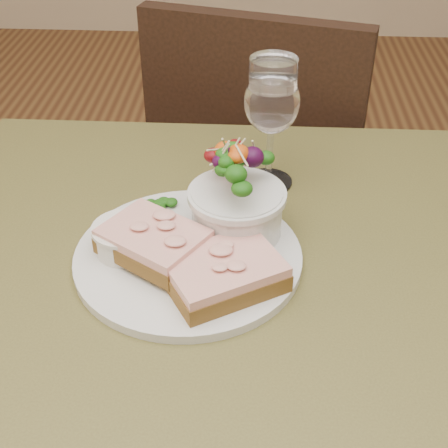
# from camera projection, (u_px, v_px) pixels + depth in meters

# --- Properties ---
(cafe_table) EXTENTS (0.80, 0.80, 0.75)m
(cafe_table) POSITION_uv_depth(u_px,v_px,m) (218.00, 340.00, 0.80)
(cafe_table) COLOR #4B4620
(cafe_table) RESTS_ON ground
(chair_far) EXTENTS (0.52, 0.52, 0.90)m
(chair_far) POSITION_uv_depth(u_px,v_px,m) (266.00, 239.00, 1.55)
(chair_far) COLOR black
(chair_far) RESTS_ON ground
(dinner_plate) EXTENTS (0.28, 0.28, 0.01)m
(dinner_plate) POSITION_uv_depth(u_px,v_px,m) (188.00, 257.00, 0.76)
(dinner_plate) COLOR silver
(dinner_plate) RESTS_ON cafe_table
(sandwich_front) EXTENTS (0.16, 0.15, 0.03)m
(sandwich_front) POSITION_uv_depth(u_px,v_px,m) (224.00, 273.00, 0.71)
(sandwich_front) COLOR #462F12
(sandwich_front) RESTS_ON dinner_plate
(sandwich_back) EXTENTS (0.15, 0.14, 0.03)m
(sandwich_back) POSITION_uv_depth(u_px,v_px,m) (154.00, 241.00, 0.74)
(sandwich_back) COLOR #462F12
(sandwich_back) RESTS_ON dinner_plate
(ramekin) EXTENTS (0.07, 0.07, 0.04)m
(ramekin) POSITION_uv_depth(u_px,v_px,m) (125.00, 237.00, 0.75)
(ramekin) COLOR silver
(ramekin) RESTS_ON dinner_plate
(salad_bowl) EXTENTS (0.11, 0.11, 0.13)m
(salad_bowl) POSITION_uv_depth(u_px,v_px,m) (237.00, 192.00, 0.76)
(salad_bowl) COLOR silver
(salad_bowl) RESTS_ON dinner_plate
(garnish) EXTENTS (0.05, 0.04, 0.02)m
(garnish) POSITION_uv_depth(u_px,v_px,m) (152.00, 208.00, 0.83)
(garnish) COLOR #103E0B
(garnish) RESTS_ON dinner_plate
(wine_glass) EXTENTS (0.08, 0.08, 0.18)m
(wine_glass) POSITION_uv_depth(u_px,v_px,m) (272.00, 105.00, 0.84)
(wine_glass) COLOR white
(wine_glass) RESTS_ON cafe_table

